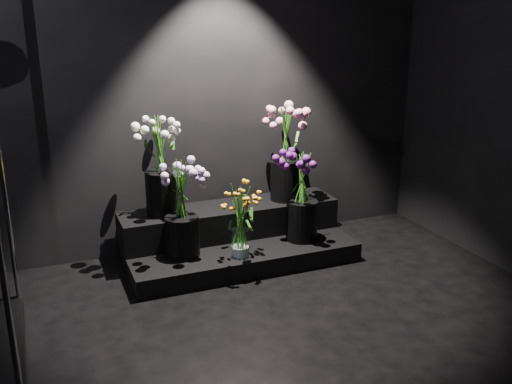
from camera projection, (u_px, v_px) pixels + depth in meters
floor at (303, 384)px, 2.93m from camera, size 4.00×4.00×0.00m
wall_back at (188, 72)px, 4.28m from camera, size 4.00×0.00×4.00m
display_riser at (235, 237)px, 4.43m from camera, size 1.72×0.76×0.38m
bouquet_orange_bells at (240, 219)px, 4.04m from camera, size 0.32×0.32×0.54m
bouquet_lilac at (181, 204)px, 4.01m from camera, size 0.45×0.45×0.70m
bouquet_purple at (302, 192)px, 4.31m from camera, size 0.39×0.39×0.68m
bouquet_cream_roses at (160, 159)px, 4.15m from camera, size 0.47×0.47×0.73m
bouquet_pink_roses at (286, 148)px, 4.48m from camera, size 0.37×0.37×0.75m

